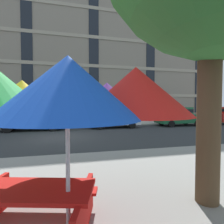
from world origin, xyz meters
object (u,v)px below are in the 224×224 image
Objects in this scene: sedan_white at (114,117)px; patio_umbrella at (67,94)px; picnic_table at (31,207)px; sedan_green at (179,116)px; pickup_green at (30,117)px.

patio_umbrella is (-4.07, -12.70, 1.19)m from sedan_white.
patio_umbrella is at bearing -22.85° from picnic_table.
sedan_white and sedan_green have the same top height.
pickup_green is at bearing 180.00° from sedan_white.
sedan_green is at bearing -0.00° from pickup_green.
pickup_green is 1.16× the size of sedan_green.
picnic_table is (-10.95, -12.48, -0.46)m from sedan_green.
pickup_green is 12.69m from picnic_table.
sedan_white is 1.34× the size of patio_umbrella.
patio_umbrella reaches higher than pickup_green.
sedan_white is at bearing 69.76° from picnic_table.
picnic_table is at bearing -131.26° from sedan_green.
patio_umbrella is 1.75m from picnic_table.
pickup_green is at bearing 180.00° from sedan_green.
pickup_green is 13.18m from sedan_green.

